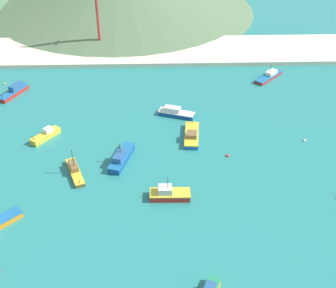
{
  "coord_description": "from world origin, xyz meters",
  "views": [
    {
      "loc": [
        5.83,
        -41.8,
        60.4
      ],
      "look_at": [
        8.2,
        41.86,
        1.54
      ],
      "focal_mm": 49.06,
      "sensor_mm": 36.0,
      "label": 1
    }
  ],
  "objects_px": {
    "radio_tower": "(97,12)",
    "fishing_boat_10": "(175,113)",
    "fishing_boat_9": "(75,171)",
    "buoy_2": "(228,156)",
    "fishing_boat_13": "(192,135)",
    "fishing_boat_1": "(121,158)",
    "fishing_boat_5": "(269,76)",
    "fishing_boat_15": "(169,194)",
    "fishing_boat_3": "(15,91)",
    "buoy_0": "(304,141)",
    "buoy_1": "(4,84)",
    "fishing_boat_8": "(46,135)"
  },
  "relations": [
    {
      "from": "fishing_boat_9",
      "to": "fishing_boat_15",
      "type": "relative_size",
      "value": 1.2
    },
    {
      "from": "fishing_boat_9",
      "to": "radio_tower",
      "type": "height_order",
      "value": "radio_tower"
    },
    {
      "from": "fishing_boat_5",
      "to": "fishing_boat_15",
      "type": "distance_m",
      "value": 58.96
    },
    {
      "from": "fishing_boat_9",
      "to": "buoy_2",
      "type": "height_order",
      "value": "fishing_boat_9"
    },
    {
      "from": "buoy_0",
      "to": "fishing_boat_13",
      "type": "bearing_deg",
      "value": 175.51
    },
    {
      "from": "fishing_boat_3",
      "to": "fishing_boat_5",
      "type": "relative_size",
      "value": 1.04
    },
    {
      "from": "fishing_boat_8",
      "to": "buoy_1",
      "type": "distance_m",
      "value": 32.34
    },
    {
      "from": "fishing_boat_13",
      "to": "buoy_1",
      "type": "bearing_deg",
      "value": 150.8
    },
    {
      "from": "buoy_2",
      "to": "buoy_0",
      "type": "bearing_deg",
      "value": 16.15
    },
    {
      "from": "fishing_boat_5",
      "to": "radio_tower",
      "type": "bearing_deg",
      "value": 157.67
    },
    {
      "from": "fishing_boat_5",
      "to": "fishing_boat_9",
      "type": "height_order",
      "value": "fishing_boat_9"
    },
    {
      "from": "fishing_boat_3",
      "to": "buoy_0",
      "type": "height_order",
      "value": "fishing_boat_3"
    },
    {
      "from": "fishing_boat_5",
      "to": "fishing_boat_13",
      "type": "xyz_separation_m",
      "value": [
        -24.42,
        -29.91,
        0.06
      ]
    },
    {
      "from": "fishing_boat_3",
      "to": "fishing_boat_13",
      "type": "height_order",
      "value": "fishing_boat_3"
    },
    {
      "from": "fishing_boat_3",
      "to": "fishing_boat_9",
      "type": "relative_size",
      "value": 1.03
    },
    {
      "from": "fishing_boat_3",
      "to": "fishing_boat_13",
      "type": "bearing_deg",
      "value": -25.63
    },
    {
      "from": "fishing_boat_8",
      "to": "fishing_boat_9",
      "type": "xyz_separation_m",
      "value": [
        8.52,
        -13.43,
        -0.11
      ]
    },
    {
      "from": "fishing_boat_1",
      "to": "fishing_boat_10",
      "type": "relative_size",
      "value": 1.13
    },
    {
      "from": "fishing_boat_9",
      "to": "buoy_2",
      "type": "distance_m",
      "value": 33.24
    },
    {
      "from": "fishing_boat_9",
      "to": "radio_tower",
      "type": "bearing_deg",
      "value": 90.37
    },
    {
      "from": "fishing_boat_13",
      "to": "radio_tower",
      "type": "xyz_separation_m",
      "value": [
        -25.8,
        50.53,
        11.94
      ]
    },
    {
      "from": "radio_tower",
      "to": "fishing_boat_10",
      "type": "bearing_deg",
      "value": -60.98
    },
    {
      "from": "fishing_boat_8",
      "to": "buoy_0",
      "type": "height_order",
      "value": "fishing_boat_8"
    },
    {
      "from": "radio_tower",
      "to": "buoy_2",
      "type": "bearing_deg",
      "value": -60.16
    },
    {
      "from": "fishing_boat_8",
      "to": "fishing_boat_9",
      "type": "height_order",
      "value": "fishing_boat_9"
    },
    {
      "from": "fishing_boat_9",
      "to": "buoy_2",
      "type": "relative_size",
      "value": 12.63
    },
    {
      "from": "fishing_boat_5",
      "to": "fishing_boat_10",
      "type": "relative_size",
      "value": 1.01
    },
    {
      "from": "fishing_boat_5",
      "to": "fishing_boat_9",
      "type": "bearing_deg",
      "value": -139.55
    },
    {
      "from": "fishing_boat_5",
      "to": "fishing_boat_9",
      "type": "distance_m",
      "value": 65.45
    },
    {
      "from": "fishing_boat_1",
      "to": "buoy_2",
      "type": "height_order",
      "value": "fishing_boat_1"
    },
    {
      "from": "fishing_boat_10",
      "to": "fishing_boat_15",
      "type": "height_order",
      "value": "fishing_boat_15"
    },
    {
      "from": "fishing_boat_15",
      "to": "fishing_boat_10",
      "type": "bearing_deg",
      "value": 85.29
    },
    {
      "from": "fishing_boat_5",
      "to": "fishing_boat_15",
      "type": "xyz_separation_m",
      "value": [
        -30.31,
        -50.57,
        0.31
      ]
    },
    {
      "from": "fishing_boat_5",
      "to": "fishing_boat_1",
      "type": "bearing_deg",
      "value": -136.32
    },
    {
      "from": "fishing_boat_3",
      "to": "radio_tower",
      "type": "distance_m",
      "value": 36.87
    },
    {
      "from": "fishing_boat_9",
      "to": "buoy_1",
      "type": "relative_size",
      "value": 15.4
    },
    {
      "from": "fishing_boat_3",
      "to": "fishing_boat_10",
      "type": "bearing_deg",
      "value": -15.76
    },
    {
      "from": "fishing_boat_1",
      "to": "radio_tower",
      "type": "bearing_deg",
      "value": 99.52
    },
    {
      "from": "fishing_boat_15",
      "to": "buoy_0",
      "type": "bearing_deg",
      "value": 30.28
    },
    {
      "from": "fishing_boat_9",
      "to": "fishing_boat_1",
      "type": "bearing_deg",
      "value": 22.74
    },
    {
      "from": "fishing_boat_13",
      "to": "buoy_0",
      "type": "bearing_deg",
      "value": -4.49
    },
    {
      "from": "fishing_boat_5",
      "to": "fishing_boat_15",
      "type": "bearing_deg",
      "value": -120.93
    },
    {
      "from": "fishing_boat_5",
      "to": "fishing_boat_10",
      "type": "xyz_separation_m",
      "value": [
        -27.77,
        -19.82,
        0.19
      ]
    },
    {
      "from": "fishing_boat_1",
      "to": "fishing_boat_3",
      "type": "height_order",
      "value": "fishing_boat_1"
    },
    {
      "from": "fishing_boat_8",
      "to": "fishing_boat_9",
      "type": "bearing_deg",
      "value": -57.62
    },
    {
      "from": "buoy_0",
      "to": "radio_tower",
      "type": "distance_m",
      "value": 74.86
    },
    {
      "from": "fishing_boat_8",
      "to": "fishing_boat_9",
      "type": "distance_m",
      "value": 15.9
    },
    {
      "from": "buoy_2",
      "to": "radio_tower",
      "type": "xyz_separation_m",
      "value": [
        -33.24,
        57.95,
        12.53
      ]
    },
    {
      "from": "fishing_boat_3",
      "to": "fishing_boat_15",
      "type": "xyz_separation_m",
      "value": [
        40.42,
        -42.88,
        -0.01
      ]
    },
    {
      "from": "buoy_2",
      "to": "fishing_boat_8",
      "type": "bearing_deg",
      "value": 168.67
    }
  ]
}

